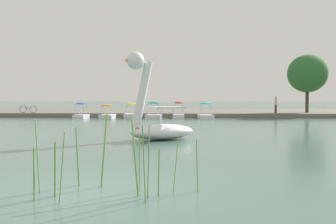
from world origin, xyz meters
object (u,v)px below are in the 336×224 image
object	(u,v)px
pedal_boat_teal	(154,114)
pedal_boat_yellow	(131,114)
swan_boat	(157,119)
pedal_boat_red	(179,114)
tree_sapling_by_fence	(307,74)
person_on_path	(276,104)
pedal_boat_orange	(107,114)
pedal_boat_blue	(81,113)
bicycle_parked	(28,109)
pedal_boat_cyan	(206,114)

from	to	relation	value
pedal_boat_teal	pedal_boat_yellow	bearing A→B (deg)	-178.86
swan_boat	pedal_boat_red	distance (m)	19.19
swan_boat	tree_sapling_by_fence	distance (m)	27.52
pedal_boat_red	person_on_path	bearing A→B (deg)	14.93
pedal_boat_teal	pedal_boat_orange	xyz separation A→B (m)	(-4.48, -0.08, -0.04)
pedal_boat_teal	pedal_boat_blue	size ratio (longest dim) A/B	1.12
person_on_path	bicycle_parked	xyz separation A→B (m)	(-25.39, -0.96, -0.51)
tree_sapling_by_fence	bicycle_parked	distance (m)	29.39
pedal_boat_orange	pedal_boat_blue	bearing A→B (deg)	178.44
pedal_boat_yellow	tree_sapling_by_fence	distance (m)	19.01
pedal_boat_orange	tree_sapling_by_fence	distance (m)	21.25
pedal_boat_red	pedal_boat_cyan	bearing A→B (deg)	-5.48
pedal_boat_teal	pedal_boat_orange	size ratio (longest dim) A/B	1.00
swan_boat	pedal_boat_teal	bearing A→B (deg)	96.08
person_on_path	pedal_boat_yellow	bearing A→B (deg)	-168.57
pedal_boat_teal	bicycle_parked	size ratio (longest dim) A/B	1.31
pedal_boat_orange	bicycle_parked	bearing A→B (deg)	167.22
swan_boat	bicycle_parked	size ratio (longest dim) A/B	2.28
pedal_boat_orange	person_on_path	bearing A→B (deg)	9.97
pedal_boat_orange	pedal_boat_cyan	bearing A→B (deg)	0.46
pedal_boat_cyan	bicycle_parked	size ratio (longest dim) A/B	1.40
swan_boat	pedal_boat_red	bearing A→B (deg)	88.84
pedal_boat_yellow	pedal_boat_orange	world-z (taller)	pedal_boat_yellow
person_on_path	pedal_boat_teal	bearing A→B (deg)	-166.82
pedal_boat_teal	tree_sapling_by_fence	xyz separation A→B (m)	(15.84, 4.59, 4.11)
pedal_boat_red	pedal_boat_blue	bearing A→B (deg)	-178.48
pedal_boat_red	person_on_path	size ratio (longest dim) A/B	1.21
pedal_boat_cyan	pedal_boat_orange	size ratio (longest dim) A/B	1.06
swan_boat	pedal_boat_blue	distance (m)	21.01
bicycle_parked	pedal_boat_red	bearing A→B (deg)	-6.05
pedal_boat_blue	person_on_path	size ratio (longest dim) A/B	1.19
pedal_boat_yellow	person_on_path	world-z (taller)	person_on_path
pedal_boat_orange	pedal_boat_blue	xyz separation A→B (m)	(-2.60, 0.07, 0.07)
pedal_boat_teal	person_on_path	size ratio (longest dim) A/B	1.34
person_on_path	bicycle_parked	world-z (taller)	person_on_path
pedal_boat_red	bicycle_parked	bearing A→B (deg)	173.95
pedal_boat_cyan	pedal_boat_yellow	bearing A→B (deg)	-179.65
pedal_boat_blue	pedal_boat_red	bearing A→B (deg)	1.52
tree_sapling_by_fence	person_on_path	distance (m)	5.16
pedal_boat_orange	bicycle_parked	world-z (taller)	pedal_boat_orange
pedal_boat_yellow	pedal_boat_red	bearing A→B (deg)	3.65
pedal_boat_yellow	pedal_boat_orange	size ratio (longest dim) A/B	0.96
pedal_boat_red	pedal_boat_blue	size ratio (longest dim) A/B	1.02
pedal_boat_red	tree_sapling_by_fence	bearing A→B (deg)	17.93
pedal_boat_blue	tree_sapling_by_fence	distance (m)	23.73
pedal_boat_orange	pedal_boat_blue	world-z (taller)	pedal_boat_blue
pedal_boat_yellow	bicycle_parked	bearing A→B (deg)	170.02
swan_boat	pedal_boat_yellow	size ratio (longest dim) A/B	1.81
pedal_boat_blue	tree_sapling_by_fence	xyz separation A→B (m)	(22.92, 4.60, 4.08)
pedal_boat_orange	tree_sapling_by_fence	world-z (taller)	tree_sapling_by_fence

